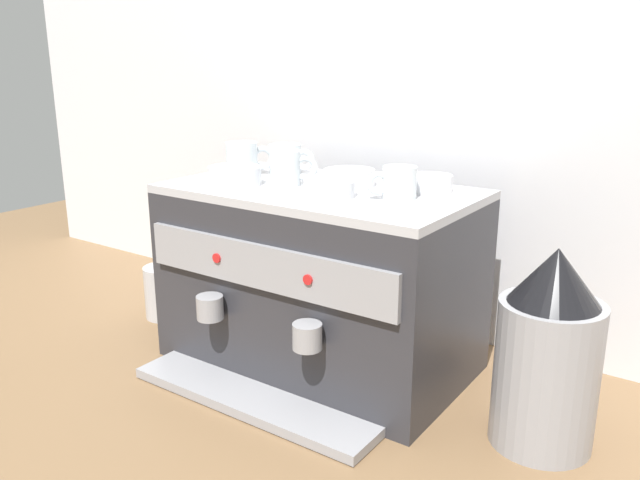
{
  "coord_description": "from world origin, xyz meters",
  "views": [
    {
      "loc": [
        0.78,
        -1.11,
        0.68
      ],
      "look_at": [
        0.0,
        0.0,
        0.29
      ],
      "focal_mm": 36.2,
      "sensor_mm": 36.0,
      "label": 1
    }
  ],
  "objects_px": {
    "ceramic_bowl_1": "(430,184)",
    "ceramic_bowl_2": "(235,176)",
    "ceramic_cup_3": "(287,159)",
    "ceramic_cup_1": "(244,159)",
    "milk_pitcher": "(165,292)",
    "ceramic_bowl_0": "(349,178)",
    "ceramic_bowl_3": "(329,189)",
    "espresso_machine": "(319,279)",
    "ceramic_cup_0": "(287,168)",
    "ceramic_cup_2": "(398,182)",
    "coffee_grinder": "(548,354)"
  },
  "relations": [
    {
      "from": "ceramic_bowl_1",
      "to": "ceramic_bowl_2",
      "type": "bearing_deg",
      "value": -155.41
    },
    {
      "from": "ceramic_bowl_2",
      "to": "ceramic_cup_3",
      "type": "bearing_deg",
      "value": 89.54
    },
    {
      "from": "ceramic_cup_1",
      "to": "milk_pitcher",
      "type": "bearing_deg",
      "value": -170.1
    },
    {
      "from": "ceramic_bowl_0",
      "to": "milk_pitcher",
      "type": "xyz_separation_m",
      "value": [
        -0.53,
        -0.08,
        -0.35
      ]
    },
    {
      "from": "ceramic_bowl_3",
      "to": "ceramic_bowl_1",
      "type": "bearing_deg",
      "value": 47.97
    },
    {
      "from": "ceramic_bowl_1",
      "to": "ceramic_bowl_3",
      "type": "distance_m",
      "value": 0.21
    },
    {
      "from": "espresso_machine",
      "to": "ceramic_bowl_1",
      "type": "xyz_separation_m",
      "value": [
        0.21,
        0.1,
        0.22
      ]
    },
    {
      "from": "espresso_machine",
      "to": "ceramic_bowl_1",
      "type": "relative_size",
      "value": 7.22
    },
    {
      "from": "ceramic_cup_0",
      "to": "ceramic_cup_2",
      "type": "relative_size",
      "value": 1.07
    },
    {
      "from": "ceramic_bowl_1",
      "to": "ceramic_bowl_3",
      "type": "xyz_separation_m",
      "value": [
        -0.14,
        -0.16,
        -0.0
      ]
    },
    {
      "from": "ceramic_cup_1",
      "to": "coffee_grinder",
      "type": "relative_size",
      "value": 0.27
    },
    {
      "from": "coffee_grinder",
      "to": "milk_pitcher",
      "type": "bearing_deg",
      "value": 179.21
    },
    {
      "from": "ceramic_cup_1",
      "to": "ceramic_bowl_2",
      "type": "relative_size",
      "value": 0.87
    },
    {
      "from": "ceramic_cup_3",
      "to": "milk_pitcher",
      "type": "relative_size",
      "value": 0.81
    },
    {
      "from": "milk_pitcher",
      "to": "ceramic_cup_2",
      "type": "bearing_deg",
      "value": 1.84
    },
    {
      "from": "ceramic_bowl_3",
      "to": "ceramic_bowl_0",
      "type": "bearing_deg",
      "value": 103.71
    },
    {
      "from": "milk_pitcher",
      "to": "ceramic_bowl_0",
      "type": "bearing_deg",
      "value": 8.41
    },
    {
      "from": "espresso_machine",
      "to": "ceramic_bowl_0",
      "type": "distance_m",
      "value": 0.23
    },
    {
      "from": "ceramic_cup_2",
      "to": "milk_pitcher",
      "type": "xyz_separation_m",
      "value": [
        -0.68,
        -0.02,
        -0.37
      ]
    },
    {
      "from": "ceramic_bowl_0",
      "to": "ceramic_bowl_2",
      "type": "relative_size",
      "value": 0.96
    },
    {
      "from": "ceramic_bowl_0",
      "to": "ceramic_bowl_2",
      "type": "distance_m",
      "value": 0.25
    },
    {
      "from": "ceramic_cup_0",
      "to": "coffee_grinder",
      "type": "distance_m",
      "value": 0.64
    },
    {
      "from": "ceramic_cup_1",
      "to": "ceramic_bowl_3",
      "type": "bearing_deg",
      "value": -15.9
    },
    {
      "from": "ceramic_cup_0",
      "to": "ceramic_bowl_3",
      "type": "xyz_separation_m",
      "value": [
        0.14,
        -0.04,
        -0.02
      ]
    },
    {
      "from": "ceramic_bowl_1",
      "to": "coffee_grinder",
      "type": "height_order",
      "value": "ceramic_bowl_1"
    },
    {
      "from": "ceramic_cup_1",
      "to": "coffee_grinder",
      "type": "xyz_separation_m",
      "value": [
        0.75,
        -0.06,
        -0.27
      ]
    },
    {
      "from": "coffee_grinder",
      "to": "ceramic_cup_0",
      "type": "bearing_deg",
      "value": 178.49
    },
    {
      "from": "ceramic_cup_2",
      "to": "ceramic_bowl_3",
      "type": "bearing_deg",
      "value": -152.38
    },
    {
      "from": "coffee_grinder",
      "to": "ceramic_bowl_3",
      "type": "bearing_deg",
      "value": -176.52
    },
    {
      "from": "ceramic_cup_3",
      "to": "ceramic_cup_2",
      "type": "bearing_deg",
      "value": -16.42
    },
    {
      "from": "espresso_machine",
      "to": "ceramic_cup_1",
      "type": "distance_m",
      "value": 0.34
    },
    {
      "from": "espresso_machine",
      "to": "ceramic_bowl_1",
      "type": "distance_m",
      "value": 0.32
    },
    {
      "from": "ceramic_cup_2",
      "to": "espresso_machine",
      "type": "bearing_deg",
      "value": -178.93
    },
    {
      "from": "ceramic_cup_1",
      "to": "ceramic_cup_2",
      "type": "relative_size",
      "value": 1.15
    },
    {
      "from": "ceramic_cup_0",
      "to": "ceramic_bowl_2",
      "type": "xyz_separation_m",
      "value": [
        -0.1,
        -0.06,
        -0.02
      ]
    },
    {
      "from": "ceramic_bowl_2",
      "to": "ceramic_bowl_0",
      "type": "bearing_deg",
      "value": 32.79
    },
    {
      "from": "ceramic_bowl_1",
      "to": "ceramic_bowl_0",
      "type": "bearing_deg",
      "value": -167.01
    },
    {
      "from": "ceramic_cup_1",
      "to": "ceramic_cup_0",
      "type": "bearing_deg",
      "value": -14.98
    },
    {
      "from": "ceramic_cup_1",
      "to": "ceramic_bowl_2",
      "type": "height_order",
      "value": "ceramic_cup_1"
    },
    {
      "from": "ceramic_bowl_0",
      "to": "ceramic_bowl_2",
      "type": "bearing_deg",
      "value": -147.21
    },
    {
      "from": "milk_pitcher",
      "to": "ceramic_cup_1",
      "type": "bearing_deg",
      "value": 9.9
    },
    {
      "from": "ceramic_bowl_2",
      "to": "ceramic_bowl_3",
      "type": "relative_size",
      "value": 1.11
    },
    {
      "from": "ceramic_cup_0",
      "to": "ceramic_bowl_0",
      "type": "xyz_separation_m",
      "value": [
        0.11,
        0.08,
        -0.02
      ]
    },
    {
      "from": "ceramic_cup_0",
      "to": "milk_pitcher",
      "type": "xyz_separation_m",
      "value": [
        -0.42,
        -0.0,
        -0.37
      ]
    },
    {
      "from": "ceramic_bowl_3",
      "to": "coffee_grinder",
      "type": "relative_size",
      "value": 0.28
    },
    {
      "from": "ceramic_bowl_2",
      "to": "milk_pitcher",
      "type": "distance_m",
      "value": 0.48
    },
    {
      "from": "espresso_machine",
      "to": "ceramic_cup_3",
      "type": "xyz_separation_m",
      "value": [
        -0.17,
        0.11,
        0.24
      ]
    },
    {
      "from": "espresso_machine",
      "to": "ceramic_cup_0",
      "type": "xyz_separation_m",
      "value": [
        -0.07,
        -0.02,
        0.24
      ]
    },
    {
      "from": "ceramic_bowl_1",
      "to": "ceramic_cup_0",
      "type": "bearing_deg",
      "value": -157.59
    },
    {
      "from": "espresso_machine",
      "to": "ceramic_cup_2",
      "type": "relative_size",
      "value": 7.52
    }
  ]
}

